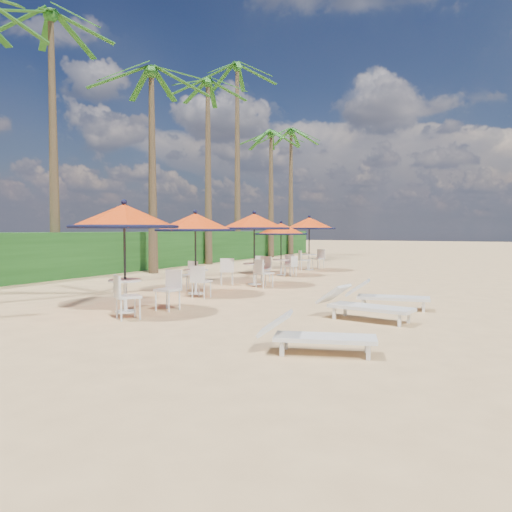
{
  "coord_description": "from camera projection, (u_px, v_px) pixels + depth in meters",
  "views": [
    {
      "loc": [
        3.09,
        -8.63,
        1.9
      ],
      "look_at": [
        -2.9,
        3.34,
        1.2
      ],
      "focal_mm": 35.0,
      "sensor_mm": 36.0,
      "label": 1
    }
  ],
  "objects": [
    {
      "name": "ground",
      "position": [
        316.0,
        333.0,
        9.18
      ],
      "size": [
        160.0,
        160.0,
        0.0
      ],
      "primitive_type": "plane",
      "color": "tan",
      "rests_on": "ground"
    },
    {
      "name": "scrub_hedge",
      "position": [
        136.0,
        250.0,
        24.99
      ],
      "size": [
        3.0,
        40.0,
        1.8
      ],
      "primitive_type": "cube",
      "color": "#194716",
      "rests_on": "ground"
    },
    {
      "name": "station_0",
      "position": [
        127.0,
        226.0,
        11.39
      ],
      "size": [
        2.5,
        2.5,
        2.6
      ],
      "color": "black",
      "rests_on": "ground"
    },
    {
      "name": "station_1",
      "position": [
        195.0,
        230.0,
        14.72
      ],
      "size": [
        2.4,
        2.4,
        2.5
      ],
      "color": "black",
      "rests_on": "ground"
    },
    {
      "name": "station_2",
      "position": [
        254.0,
        231.0,
        17.19
      ],
      "size": [
        2.47,
        2.47,
        2.57
      ],
      "color": "black",
      "rests_on": "ground"
    },
    {
      "name": "station_3",
      "position": [
        281.0,
        235.0,
        20.85
      ],
      "size": [
        2.19,
        2.19,
        2.29
      ],
      "color": "black",
      "rests_on": "ground"
    },
    {
      "name": "station_4",
      "position": [
        309.0,
        228.0,
        23.59
      ],
      "size": [
        2.49,
        2.61,
        2.6
      ],
      "color": "black",
      "rests_on": "ground"
    },
    {
      "name": "lounger_near",
      "position": [
        313.0,
        334.0,
        7.63
      ],
      "size": [
        1.89,
        1.05,
        0.65
      ],
      "rotation": [
        0.0,
        0.0,
        0.29
      ],
      "color": "silver",
      "rests_on": "ground"
    },
    {
      "name": "lounger_mid",
      "position": [
        361.0,
        304.0,
        10.49
      ],
      "size": [
        2.1,
        0.97,
        0.72
      ],
      "rotation": [
        0.0,
        0.0,
        -0.17
      ],
      "color": "silver",
      "rests_on": "ground"
    },
    {
      "name": "lounger_far",
      "position": [
        384.0,
        295.0,
        11.99
      ],
      "size": [
        2.03,
        0.91,
        0.7
      ],
      "rotation": [
        0.0,
        0.0,
        0.16
      ],
      "color": "silver",
      "rests_on": "ground"
    },
    {
      "name": "palm_2",
      "position": [
        51.0,
        31.0,
        19.47
      ],
      "size": [
        5.0,
        5.0,
        10.55
      ],
      "color": "brown",
      "rests_on": "ground"
    },
    {
      "name": "palm_3",
      "position": [
        151.0,
        84.0,
        21.52
      ],
      "size": [
        5.0,
        5.0,
        8.99
      ],
      "color": "brown",
      "rests_on": "ground"
    },
    {
      "name": "palm_4",
      "position": [
        208.0,
        94.0,
        27.29
      ],
      "size": [
        5.0,
        5.0,
        10.23
      ],
      "color": "brown",
      "rests_on": "ground"
    },
    {
      "name": "palm_5",
      "position": [
        237.0,
        80.0,
        31.54
      ],
      "size": [
        5.0,
        5.0,
        12.44
      ],
      "color": "brown",
      "rests_on": "ground"
    },
    {
      "name": "palm_6",
      "position": [
        271.0,
        141.0,
        34.35
      ],
      "size": [
        5.0,
        5.0,
        8.78
      ],
      "color": "brown",
      "rests_on": "ground"
    },
    {
      "name": "palm_7",
      "position": [
        291.0,
        139.0,
        37.82
      ],
      "size": [
        5.0,
        5.0,
        9.6
      ],
      "color": "brown",
      "rests_on": "ground"
    }
  ]
}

